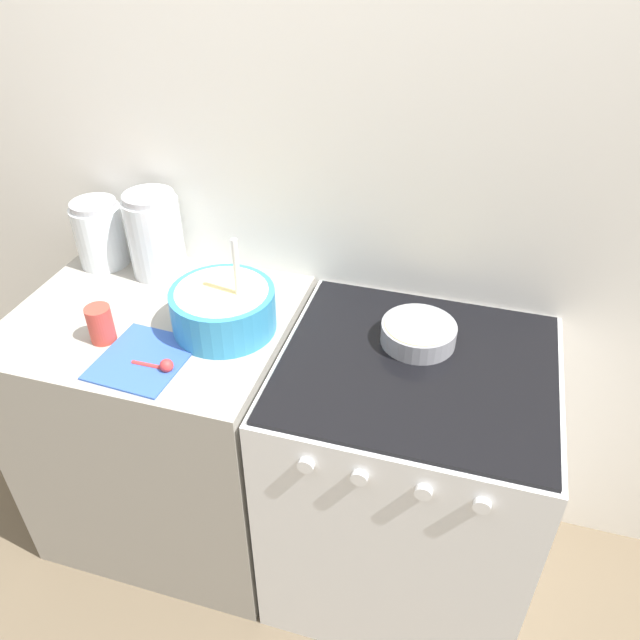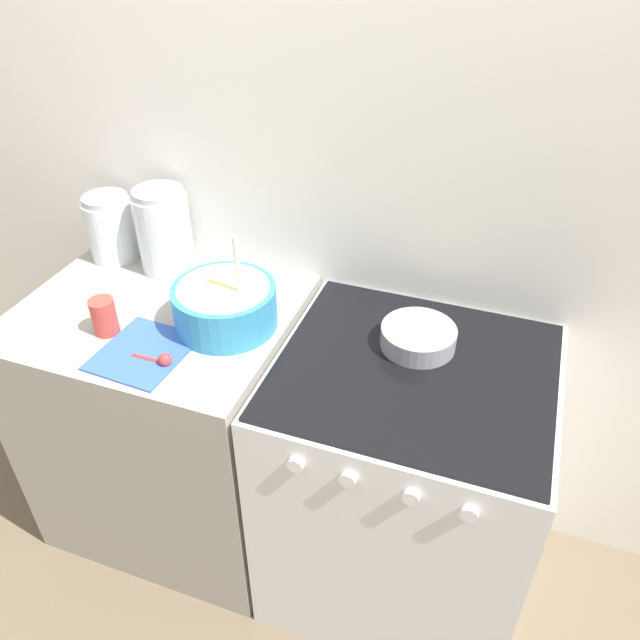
% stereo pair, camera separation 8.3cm
% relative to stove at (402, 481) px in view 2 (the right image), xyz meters
% --- Properties ---
extents(ground_plane, '(12.00, 12.00, 0.00)m').
position_rel_stove_xyz_m(ground_plane, '(-0.38, -0.34, -0.45)').
color(ground_plane, brown).
extents(wall_back, '(4.60, 0.05, 2.40)m').
position_rel_stove_xyz_m(wall_back, '(-0.38, 0.36, 0.75)').
color(wall_back, white).
rests_on(wall_back, ground_plane).
extents(countertop_cabinet, '(0.80, 0.67, 0.90)m').
position_rel_stove_xyz_m(countertop_cabinet, '(-0.79, 0.00, 0.00)').
color(countertop_cabinet, '#9E998E').
rests_on(countertop_cabinet, ground_plane).
extents(stove, '(0.74, 0.69, 0.90)m').
position_rel_stove_xyz_m(stove, '(0.00, 0.00, 0.00)').
color(stove, silver).
rests_on(stove, ground_plane).
extents(mixing_bowl, '(0.29, 0.29, 0.29)m').
position_rel_stove_xyz_m(mixing_bowl, '(-0.55, 0.01, 0.52)').
color(mixing_bowl, '#338CBF').
rests_on(mixing_bowl, countertop_cabinet).
extents(baking_pan, '(0.20, 0.20, 0.06)m').
position_rel_stove_xyz_m(baking_pan, '(-0.02, 0.10, 0.48)').
color(baking_pan, gray).
rests_on(baking_pan, stove).
extents(storage_jar_left, '(0.16, 0.16, 0.22)m').
position_rel_stove_xyz_m(storage_jar_left, '(-1.07, 0.23, 0.54)').
color(storage_jar_left, silver).
rests_on(storage_jar_left, countertop_cabinet).
extents(storage_jar_middle, '(0.17, 0.17, 0.27)m').
position_rel_stove_xyz_m(storage_jar_middle, '(-0.87, 0.23, 0.56)').
color(storage_jar_middle, silver).
rests_on(storage_jar_middle, countertop_cabinet).
extents(tin_can, '(0.07, 0.07, 0.11)m').
position_rel_stove_xyz_m(tin_can, '(-0.85, -0.14, 0.50)').
color(tin_can, '#CC3F33').
rests_on(tin_can, countertop_cabinet).
extents(recipe_page, '(0.24, 0.26, 0.01)m').
position_rel_stove_xyz_m(recipe_page, '(-0.70, -0.19, 0.45)').
color(recipe_page, '#3359B2').
rests_on(recipe_page, countertop_cabinet).
extents(measuring_spoon, '(0.12, 0.04, 0.04)m').
position_rel_stove_xyz_m(measuring_spoon, '(-0.63, -0.21, 0.46)').
color(measuring_spoon, red).
rests_on(measuring_spoon, countertop_cabinet).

